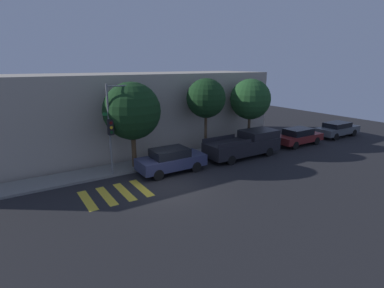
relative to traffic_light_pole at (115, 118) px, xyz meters
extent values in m
plane|color=black|center=(1.66, -3.37, -3.52)|extent=(60.00, 60.00, 0.00)
cube|color=slate|center=(1.66, 0.88, -3.45)|extent=(26.00, 2.10, 0.14)
cube|color=#A89E8E|center=(1.66, 5.33, -0.58)|extent=(26.00, 6.00, 5.88)
cube|color=gold|center=(-2.52, -2.57, -3.52)|extent=(0.45, 2.60, 0.00)
cube|color=gold|center=(-1.56, -2.57, -3.52)|extent=(0.45, 2.60, 0.00)
cube|color=gold|center=(-0.60, -2.57, -3.52)|extent=(0.45, 2.60, 0.00)
cube|color=gold|center=(0.37, -2.57, -3.52)|extent=(0.45, 2.60, 0.00)
cylinder|color=slate|center=(-0.34, 0.08, -0.77)|extent=(0.12, 0.12, 5.50)
cube|color=black|center=(-0.34, -0.13, -0.47)|extent=(0.30, 0.30, 0.90)
cylinder|color=#4C0C0C|center=(-0.34, -0.29, -0.20)|extent=(0.18, 0.02, 0.18)
cylinder|color=yellow|center=(-0.34, -0.29, -0.47)|extent=(0.18, 0.02, 0.18)
cylinder|color=#0C3819|center=(-0.34, -0.29, -0.74)|extent=(0.18, 0.02, 0.18)
cube|color=#19662D|center=(-0.34, 0.08, 0.27)|extent=(0.70, 0.02, 0.18)
cylinder|color=slate|center=(0.39, 0.08, 1.83)|extent=(1.47, 0.08, 0.08)
sphere|color=#F9E5B2|center=(1.12, 0.08, 1.73)|extent=(0.36, 0.36, 0.36)
cube|color=#2D3351|center=(2.98, -1.27, -2.84)|extent=(4.25, 1.77, 0.70)
cube|color=black|center=(2.88, -1.27, -2.24)|extent=(2.21, 1.56, 0.51)
cylinder|color=black|center=(4.30, -0.48, -3.19)|extent=(0.66, 0.22, 0.66)
cylinder|color=black|center=(4.30, -2.06, -3.19)|extent=(0.66, 0.22, 0.66)
cylinder|color=black|center=(1.67, -0.48, -3.19)|extent=(0.66, 0.22, 0.66)
cylinder|color=black|center=(1.67, -2.06, -3.19)|extent=(0.66, 0.22, 0.66)
cube|color=black|center=(8.83, -1.27, -2.73)|extent=(5.79, 2.02, 0.93)
cube|color=black|center=(10.42, -1.27, -1.98)|extent=(2.61, 1.86, 0.56)
cube|color=black|center=(7.38, -0.38, -2.12)|extent=(2.90, 0.08, 0.28)
cube|color=black|center=(7.38, -2.16, -2.12)|extent=(2.90, 0.08, 0.28)
cylinder|color=black|center=(10.63, -0.35, -3.19)|extent=(0.66, 0.22, 0.66)
cylinder|color=black|center=(10.63, -2.19, -3.19)|extent=(0.66, 0.22, 0.66)
cylinder|color=black|center=(7.04, -0.35, -3.19)|extent=(0.66, 0.22, 0.66)
cylinder|color=black|center=(7.04, -2.19, -3.19)|extent=(0.66, 0.22, 0.66)
cube|color=maroon|center=(15.08, -1.27, -2.91)|extent=(4.34, 1.73, 0.57)
cube|color=black|center=(14.97, -1.27, -2.37)|extent=(2.26, 1.52, 0.52)
cylinder|color=black|center=(16.42, -0.50, -3.19)|extent=(0.66, 0.22, 0.66)
cylinder|color=black|center=(16.42, -2.04, -3.19)|extent=(0.66, 0.22, 0.66)
cylinder|color=black|center=(13.73, -0.50, -3.19)|extent=(0.66, 0.22, 0.66)
cylinder|color=black|center=(13.73, -2.04, -3.19)|extent=(0.66, 0.22, 0.66)
cube|color=#4C5156|center=(20.59, -1.27, -2.90)|extent=(4.65, 1.72, 0.59)
cube|color=black|center=(20.48, -1.27, -2.39)|extent=(2.42, 1.52, 0.43)
cylinder|color=black|center=(22.03, -0.50, -3.19)|extent=(0.66, 0.22, 0.66)
cylinder|color=black|center=(22.03, -2.04, -3.19)|extent=(0.66, 0.22, 0.66)
cylinder|color=black|center=(19.15, -0.50, -3.19)|extent=(0.66, 0.22, 0.66)
cylinder|color=black|center=(19.15, -2.04, -3.19)|extent=(0.66, 0.22, 0.66)
cylinder|color=#4C3823|center=(1.30, 0.61, -2.31)|extent=(0.30, 0.30, 2.42)
sphere|color=#143316|center=(1.30, 0.61, 0.24)|extent=(3.58, 3.58, 3.58)
cylinder|color=#4C3823|center=(6.91, 0.61, -1.94)|extent=(0.20, 0.20, 3.15)
sphere|color=#143316|center=(6.91, 0.61, 0.69)|extent=(2.82, 2.82, 2.82)
cylinder|color=brown|center=(11.19, 0.61, -2.18)|extent=(0.22, 0.22, 2.68)
sphere|color=#1E4721|center=(11.19, 0.61, 0.36)|extent=(3.20, 3.20, 3.20)
camera|label=1|loc=(-5.49, -16.88, 3.05)|focal=28.00mm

